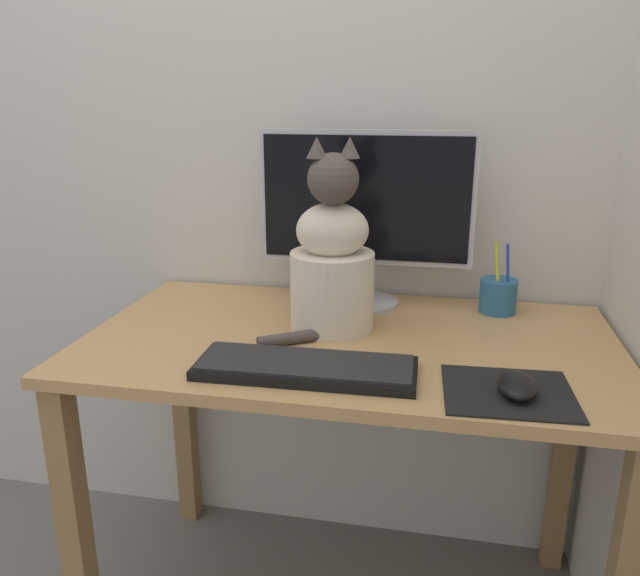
% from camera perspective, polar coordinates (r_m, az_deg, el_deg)
% --- Properties ---
extents(wall_back, '(7.00, 0.04, 2.50)m').
position_cam_1_polar(wall_back, '(1.59, 5.02, 17.99)').
color(wall_back, beige).
rests_on(wall_back, ground_plane).
extents(desk, '(1.12, 0.63, 0.73)m').
position_cam_1_polar(desk, '(1.39, 2.67, -8.97)').
color(desk, tan).
rests_on(desk, ground_plane).
extents(monitor, '(0.51, 0.17, 0.42)m').
position_cam_1_polar(monitor, '(1.49, 4.03, 7.20)').
color(monitor, '#B2B2B7').
rests_on(monitor, desk).
extents(keyboard, '(0.41, 0.16, 0.02)m').
position_cam_1_polar(keyboard, '(1.17, -1.31, -7.25)').
color(keyboard, black).
rests_on(keyboard, desk).
extents(mousepad_right, '(0.23, 0.21, 0.00)m').
position_cam_1_polar(mousepad_right, '(1.14, 16.82, -9.10)').
color(mousepad_right, black).
rests_on(mousepad_right, desk).
extents(computer_mouse_right, '(0.07, 0.11, 0.03)m').
position_cam_1_polar(computer_mouse_right, '(1.13, 17.59, -8.47)').
color(computer_mouse_right, black).
rests_on(computer_mouse_right, mousepad_right).
extents(cat, '(0.24, 0.27, 0.42)m').
position_cam_1_polar(cat, '(1.34, 1.10, 2.51)').
color(cat, beige).
rests_on(cat, desk).
extents(pen_cup, '(0.09, 0.09, 0.17)m').
position_cam_1_polar(pen_cup, '(1.53, 15.97, -0.66)').
color(pen_cup, '#286089').
rests_on(pen_cup, desk).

